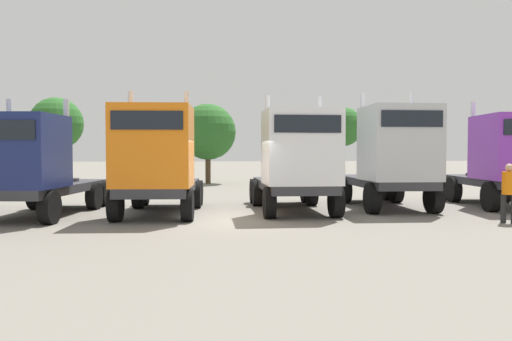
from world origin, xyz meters
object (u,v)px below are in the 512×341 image
(visitor_in_hivis, at_px, (509,189))
(semi_truck_navy, at_px, (31,166))
(semi_truck_silver, at_px, (392,157))
(semi_truck_orange, at_px, (157,161))
(semi_truck_purple, at_px, (507,159))
(semi_truck_white, at_px, (297,161))

(visitor_in_hivis, bearing_deg, semi_truck_navy, -60.89)
(semi_truck_silver, bearing_deg, semi_truck_orange, -81.11)
(semi_truck_navy, bearing_deg, visitor_in_hivis, 87.31)
(semi_truck_orange, bearing_deg, semi_truck_purple, 98.61)
(semi_truck_navy, bearing_deg, semi_truck_orange, 97.47)
(semi_truck_navy, bearing_deg, semi_truck_purple, 101.22)
(semi_truck_orange, relative_size, visitor_in_hivis, 3.42)
(semi_truck_white, relative_size, semi_truck_silver, 1.00)
(semi_truck_silver, distance_m, semi_truck_purple, 4.56)
(semi_truck_navy, xyz_separation_m, semi_truck_purple, (17.00, 1.06, 0.17))
(semi_truck_orange, relative_size, semi_truck_white, 1.00)
(semi_truck_white, height_order, semi_truck_purple, semi_truck_white)
(semi_truck_silver, distance_m, visitor_in_hivis, 4.37)
(semi_truck_orange, height_order, visitor_in_hivis, semi_truck_orange)
(semi_truck_white, bearing_deg, semi_truck_silver, 101.55)
(semi_truck_navy, distance_m, semi_truck_purple, 17.04)
(semi_truck_white, xyz_separation_m, visitor_in_hivis, (5.89, -2.97, -0.78))
(visitor_in_hivis, bearing_deg, semi_truck_white, -77.26)
(semi_truck_silver, bearing_deg, semi_truck_white, -77.20)
(semi_truck_navy, distance_m, visitor_in_hivis, 14.87)
(visitor_in_hivis, bearing_deg, semi_truck_purple, -173.20)
(semi_truck_orange, xyz_separation_m, semi_truck_silver, (8.48, 1.02, 0.11))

